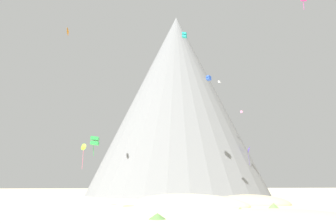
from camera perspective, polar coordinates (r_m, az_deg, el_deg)
The scene contains 16 objects.
ground_plane at distance 37.23m, azimuth 8.47°, elevation -18.66°, with size 400.00×400.00×0.00m, color beige.
dune_foreground_left at distance 62.70m, azimuth 3.41°, elevation -16.12°, with size 24.02×11.01×4.23m, color beige.
dune_foreground_right at distance 39.22m, azimuth 19.06°, elevation -17.82°, with size 18.85×13.78×2.61m, color beige.
dune_midground at distance 66.54m, azimuth 14.31°, elevation -15.55°, with size 15.22×8.59×3.76m, color #C6B284.
bush_near_left at distance 56.28m, azimuth 18.14°, elevation -15.49°, with size 2.04×2.04×0.98m, color #668C4C.
bush_scatter_east at distance 48.26m, azimuth 12.61°, elevation -16.53°, with size 1.34×1.34×0.82m, color #668C4C.
bush_ridge_crest at distance 39.56m, azimuth -1.88°, elevation -17.89°, with size 2.07×2.07×0.69m, color #568442.
rock_massif at distance 115.77m, azimuth 1.90°, elevation 0.12°, with size 64.08×64.08×66.32m.
kite_teal_high at distance 83.15m, azimuth 2.91°, elevation 13.40°, with size 1.45×1.40×1.44m.
kite_white_high at distance 98.42m, azimuth 9.01°, elevation 5.31°, with size 0.97×0.66×0.84m.
kite_orange_high at distance 86.85m, azimuth -17.21°, elevation 13.42°, with size 0.48×2.12×2.13m.
kite_blue_high at distance 80.72m, azimuth 7.19°, elevation 5.96°, with size 1.40×1.39×1.17m.
kite_green_low at distance 55.61m, azimuth -12.80°, elevation -5.00°, with size 1.42×1.37×3.23m.
kite_lime_low at distance 60.70m, azimuth -14.76°, elevation -6.08°, with size 1.24×1.07×4.60m.
kite_indigo_low at distance 101.19m, azimuth 13.99°, elevation -6.51°, with size 1.39×2.23×5.68m.
kite_pink_mid at distance 95.12m, azimuth 12.82°, elevation 0.05°, with size 0.58×0.55×0.80m.
Camera 1 is at (-9.52, -35.75, 4.22)m, focal length 34.52 mm.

